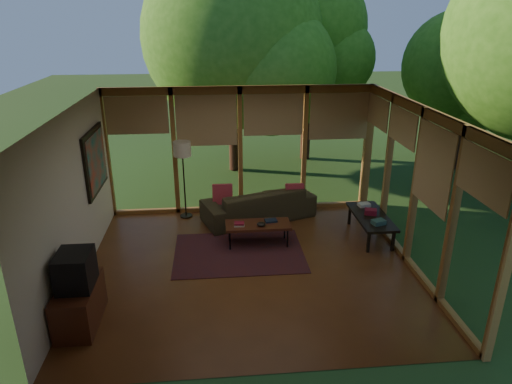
{
  "coord_description": "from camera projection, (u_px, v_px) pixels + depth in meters",
  "views": [
    {
      "loc": [
        -0.54,
        -6.78,
        4.03
      ],
      "look_at": [
        0.16,
        0.7,
        1.11
      ],
      "focal_mm": 32.0,
      "sensor_mm": 36.0,
      "label": 1
    }
  ],
  "objects": [
    {
      "name": "console_book_c",
      "position": [
        364.0,
        205.0,
        9.11
      ],
      "size": [
        0.25,
        0.2,
        0.06
      ],
      "primitive_type": "cube",
      "rotation": [
        0.0,
        0.0,
        0.16
      ],
      "color": "beige",
      "rests_on": "side_console"
    },
    {
      "name": "media_cabinet",
      "position": [
        79.0,
        305.0,
        6.28
      ],
      "size": [
        0.5,
        1.0,
        0.6
      ],
      "primitive_type": "cube",
      "color": "#532516",
      "rests_on": "floor"
    },
    {
      "name": "television",
      "position": [
        75.0,
        270.0,
        6.09
      ],
      "size": [
        0.45,
        0.55,
        0.5
      ],
      "primitive_type": "cube",
      "color": "black",
      "rests_on": "media_cabinet"
    },
    {
      "name": "window_wall_back",
      "position": [
        240.0,
        151.0,
        9.62
      ],
      "size": [
        5.5,
        0.12,
        2.7
      ],
      "primitive_type": "cube",
      "color": "#9F6B31",
      "rests_on": "ground"
    },
    {
      "name": "ct_bowl",
      "position": [
        261.0,
        224.0,
        8.32
      ],
      "size": [
        0.16,
        0.16,
        0.07
      ],
      "primitive_type": "ellipsoid",
      "color": "black",
      "rests_on": "coffee_table"
    },
    {
      "name": "pillow_right",
      "position": [
        295.0,
        193.0,
        9.49
      ],
      "size": [
        0.37,
        0.2,
        0.39
      ],
      "primitive_type": "cube",
      "rotation": [
        -0.21,
        0.0,
        0.0
      ],
      "color": "maroon",
      "rests_on": "sofa"
    },
    {
      "name": "wall_left",
      "position": [
        73.0,
        200.0,
        7.07
      ],
      "size": [
        0.04,
        5.0,
        2.7
      ],
      "primitive_type": "cube",
      "color": "silver",
      "rests_on": "ground"
    },
    {
      "name": "window_wall_right",
      "position": [
        415.0,
        188.0,
        7.54
      ],
      "size": [
        0.12,
        5.0,
        2.7
      ],
      "primitive_type": "cube",
      "color": "#9F6B31",
      "rests_on": "ground"
    },
    {
      "name": "wall_front",
      "position": [
        268.0,
        277.0,
        4.99
      ],
      "size": [
        5.5,
        0.04,
        2.7
      ],
      "primitive_type": "cube",
      "color": "silver",
      "rests_on": "ground"
    },
    {
      "name": "sofa",
      "position": [
        259.0,
        203.0,
        9.56
      ],
      "size": [
        2.48,
        1.62,
        0.68
      ],
      "primitive_type": "imported",
      "rotation": [
        0.0,
        0.0,
        3.48
      ],
      "color": "#3B331D",
      "rests_on": "floor"
    },
    {
      "name": "ceiling",
      "position": [
        249.0,
        110.0,
        6.82
      ],
      "size": [
        5.5,
        5.5,
        0.0
      ],
      "primitive_type": "plane",
      "rotation": [
        3.14,
        0.0,
        0.0
      ],
      "color": "silver",
      "rests_on": "ground"
    },
    {
      "name": "ct_book_side",
      "position": [
        271.0,
        221.0,
        8.52
      ],
      "size": [
        0.24,
        0.19,
        0.03
      ],
      "primitive_type": "cube",
      "rotation": [
        0.0,
        0.0,
        0.12
      ],
      "color": "black",
      "rests_on": "coffee_table"
    },
    {
      "name": "floor",
      "position": [
        250.0,
        267.0,
        7.8
      ],
      "size": [
        5.5,
        5.5,
        0.0
      ],
      "primitive_type": "plane",
      "color": "brown",
      "rests_on": "ground"
    },
    {
      "name": "exterior_lawn",
      "position": [
        460.0,
        139.0,
        15.92
      ],
      "size": [
        40.0,
        40.0,
        0.0
      ],
      "primitive_type": "plane",
      "color": "#28491B",
      "rests_on": "ground"
    },
    {
      "name": "rug",
      "position": [
        239.0,
        253.0,
        8.27
      ],
      "size": [
        2.32,
        1.64,
        0.01
      ],
      "primitive_type": "cube",
      "color": "maroon",
      "rests_on": "floor"
    },
    {
      "name": "console_book_b",
      "position": [
        371.0,
        212.0,
        8.73
      ],
      "size": [
        0.26,
        0.23,
        0.1
      ],
      "primitive_type": "cube",
      "rotation": [
        0.0,
        0.0,
        -0.33
      ],
      "color": "maroon",
      "rests_on": "side_console"
    },
    {
      "name": "tree_nw",
      "position": [
        232.0,
        37.0,
        11.53
      ],
      "size": [
        4.58,
        4.58,
        5.8
      ],
      "color": "#3A1F15",
      "rests_on": "ground"
    },
    {
      "name": "coffee_table",
      "position": [
        258.0,
        225.0,
        8.44
      ],
      "size": [
        1.2,
        0.5,
        0.43
      ],
      "color": "#532516",
      "rests_on": "floor"
    },
    {
      "name": "floor_lamp",
      "position": [
        182.0,
        153.0,
        9.25
      ],
      "size": [
        0.36,
        0.36,
        1.65
      ],
      "color": "black",
      "rests_on": "floor"
    },
    {
      "name": "ct_book_upper",
      "position": [
        239.0,
        223.0,
        8.33
      ],
      "size": [
        0.19,
        0.15,
        0.03
      ],
      "primitive_type": "cube",
      "rotation": [
        0.0,
        0.0,
        -0.1
      ],
      "color": "maroon",
      "rests_on": "coffee_table"
    },
    {
      "name": "ct_book_lower",
      "position": [
        239.0,
        225.0,
        8.34
      ],
      "size": [
        0.19,
        0.15,
        0.03
      ],
      "primitive_type": "cube",
      "rotation": [
        0.0,
        0.0,
        -0.03
      ],
      "color": "beige",
      "rests_on": "coffee_table"
    },
    {
      "name": "pillow_left",
      "position": [
        223.0,
        195.0,
        9.36
      ],
      "size": [
        0.41,
        0.22,
        0.43
      ],
      "primitive_type": "cube",
      "rotation": [
        -0.21,
        0.0,
        0.0
      ],
      "color": "maroon",
      "rests_on": "sofa"
    },
    {
      "name": "side_console",
      "position": [
        371.0,
        217.0,
        8.72
      ],
      "size": [
        0.6,
        1.4,
        0.46
      ],
      "color": "black",
      "rests_on": "floor"
    },
    {
      "name": "tree_far",
      "position": [
        458.0,
        66.0,
        11.82
      ],
      "size": [
        2.83,
        2.83,
        4.21
      ],
      "color": "#3A1F15",
      "rests_on": "ground"
    },
    {
      "name": "wall_painting",
      "position": [
        95.0,
        161.0,
        8.3
      ],
      "size": [
        0.06,
        1.35,
        1.15
      ],
      "color": "black",
      "rests_on": "wall_left"
    },
    {
      "name": "tree_ne",
      "position": [
        309.0,
        28.0,
        12.47
      ],
      "size": [
        3.14,
        3.14,
        5.28
      ],
      "color": "#3A1F15",
      "rests_on": "ground"
    },
    {
      "name": "console_book_a",
      "position": [
        379.0,
        222.0,
        8.32
      ],
      "size": [
        0.27,
        0.23,
        0.08
      ],
      "primitive_type": "cube",
      "rotation": [
        0.0,
        0.0,
        0.3
      ],
      "color": "#325852",
      "rests_on": "side_console"
    }
  ]
}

